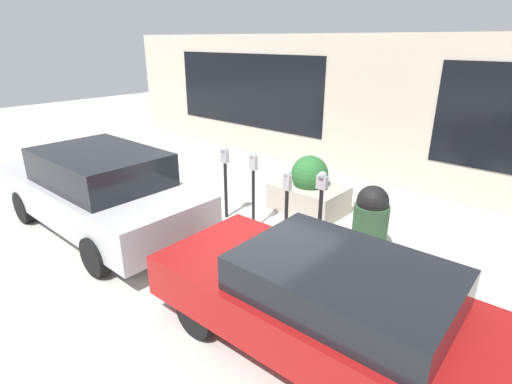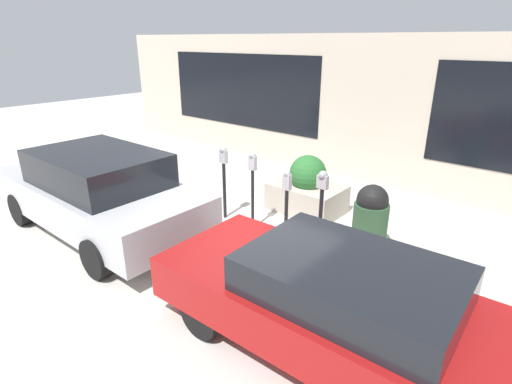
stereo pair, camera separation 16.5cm
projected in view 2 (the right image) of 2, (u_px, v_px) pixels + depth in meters
name	position (u px, v px, depth m)	size (l,w,h in m)	color
ground_plane	(251.00, 243.00, 7.19)	(40.00, 40.00, 0.00)	beige
curb_strip	(248.00, 244.00, 7.13)	(19.00, 0.16, 0.04)	red
building_facade	(371.00, 111.00, 9.72)	(19.00, 0.17, 3.58)	beige
parking_meter_nearest	(322.00, 197.00, 6.47)	(0.18, 0.15, 1.50)	black
parking_meter_second	(287.00, 196.00, 7.05)	(0.14, 0.12, 1.32)	black
parking_meter_middle	(253.00, 177.00, 7.39)	(0.15, 0.13, 1.52)	black
parking_meter_fourth	(224.00, 170.00, 7.88)	(0.16, 0.14, 1.50)	black
planter_box	(307.00, 190.00, 8.39)	(1.49, 1.04, 1.22)	#B2A899
parked_car_front	(337.00, 303.00, 4.47)	(4.37, 1.89, 1.26)	maroon
parked_car_middle	(98.00, 191.00, 7.36)	(4.69, 1.96, 1.58)	#B7B7BC
trash_bin	(370.00, 218.00, 6.77)	(0.59, 0.59, 1.20)	#2D5133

